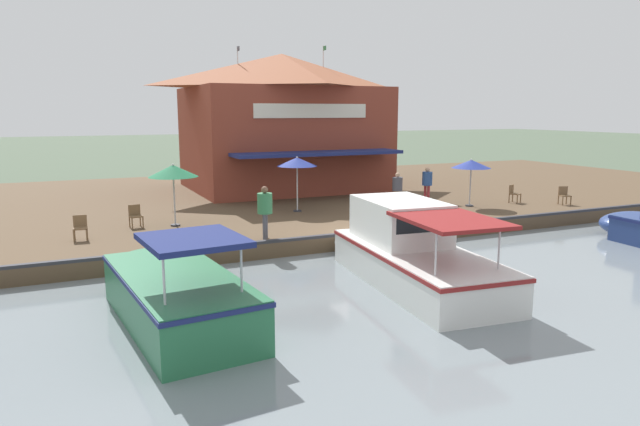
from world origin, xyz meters
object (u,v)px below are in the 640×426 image
cafe_chair_far_corner_seat (135,215)px  person_near_entrance (427,180)px  cafe_chair_facing_river (564,194)px  patio_umbrella_back_row (471,164)px  patio_umbrella_far_corner (173,171)px  tree_upstream_bank (284,109)px  cafe_chair_under_first_umbrella (514,193)px  cafe_chair_back_row_seat (80,226)px  person_at_quay_edge (265,206)px  motorboat_outer_channel (171,289)px  person_mid_patio (397,186)px  waterfront_restaurant (283,121)px  patio_umbrella_near_quay_edge (297,162)px  motorboat_distant_upstream (405,250)px

cafe_chair_far_corner_seat → person_near_entrance: (-0.46, 13.53, 0.58)m
cafe_chair_facing_river → cafe_chair_far_corner_seat: bearing=-98.4°
patio_umbrella_back_row → person_near_entrance: 2.30m
patio_umbrella_far_corner → tree_upstream_bank: 13.74m
cafe_chair_under_first_umbrella → tree_upstream_bank: bearing=-147.4°
cafe_chair_facing_river → cafe_chair_back_row_seat: bearing=-93.4°
person_at_quay_edge → motorboat_outer_channel: person_at_quay_edge is taller
cafe_chair_far_corner_seat → person_mid_patio: bearing=88.2°
cafe_chair_facing_river → person_mid_patio: (-2.45, -7.66, 0.52)m
motorboat_outer_channel → waterfront_restaurant: bearing=151.2°
cafe_chair_far_corner_seat → cafe_chair_back_row_seat: size_ratio=1.00×
person_near_entrance → patio_umbrella_near_quay_edge: bearing=-91.6°
motorboat_distant_upstream → tree_upstream_bank: bearing=169.8°
patio_umbrella_back_row → patio_umbrella_far_corner: patio_umbrella_far_corner is taller
patio_umbrella_back_row → motorboat_outer_channel: size_ratio=0.33×
cafe_chair_back_row_seat → motorboat_distant_upstream: 10.96m
cafe_chair_under_first_umbrella → motorboat_outer_channel: motorboat_outer_channel is taller
tree_upstream_bank → patio_umbrella_near_quay_edge: bearing=-17.7°
patio_umbrella_near_quay_edge → person_mid_patio: (0.99, 4.48, -1.16)m
tree_upstream_bank → cafe_chair_back_row_seat: bearing=-45.5°
person_at_quay_edge → motorboat_distant_upstream: person_at_quay_edge is taller
patio_umbrella_far_corner → cafe_chair_back_row_seat: size_ratio=2.80×
patio_umbrella_back_row → tree_upstream_bank: size_ratio=0.34×
cafe_chair_far_corner_seat → cafe_chair_back_row_seat: 2.51m
waterfront_restaurant → person_mid_patio: waterfront_restaurant is taller
waterfront_restaurant → patio_umbrella_far_corner: waterfront_restaurant is taller
waterfront_restaurant → patio_umbrella_back_row: size_ratio=4.86×
cafe_chair_far_corner_seat → person_at_quay_edge: (3.92, 3.81, 0.68)m
cafe_chair_back_row_seat → person_near_entrance: person_near_entrance is taller
cafe_chair_facing_river → motorboat_distant_upstream: motorboat_distant_upstream is taller
cafe_chair_facing_river → person_near_entrance: person_near_entrance is taller
waterfront_restaurant → cafe_chair_back_row_seat: waterfront_restaurant is taller
cafe_chair_facing_river → cafe_chair_under_first_umbrella: same height
patio_umbrella_back_row → cafe_chair_under_first_umbrella: size_ratio=2.57×
patio_umbrella_back_row → tree_upstream_bank: bearing=-157.6°
waterfront_restaurant → patio_umbrella_near_quay_edge: bearing=-16.5°
patio_umbrella_far_corner → person_at_quay_edge: size_ratio=1.31×
motorboat_outer_channel → motorboat_distant_upstream: bearing=93.6°
tree_upstream_bank → cafe_chair_facing_river: bearing=35.1°
waterfront_restaurant → motorboat_outer_channel: waterfront_restaurant is taller
patio_umbrella_near_quay_edge → person_at_quay_edge: size_ratio=1.32×
cafe_chair_facing_river → patio_umbrella_far_corner: bearing=-97.8°
patio_umbrella_back_row → person_mid_patio: patio_umbrella_back_row is taller
patio_umbrella_near_quay_edge → cafe_chair_under_first_umbrella: 10.73m
tree_upstream_bank → person_near_entrance: bearing=20.5°
cafe_chair_back_row_seat → motorboat_outer_channel: bearing=13.3°
patio_umbrella_back_row → person_at_quay_edge: size_ratio=1.20×
patio_umbrella_near_quay_edge → person_near_entrance: bearing=88.4°
person_mid_patio → tree_upstream_bank: tree_upstream_bank is taller
cafe_chair_facing_river → cafe_chair_far_corner_seat: size_ratio=1.00×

